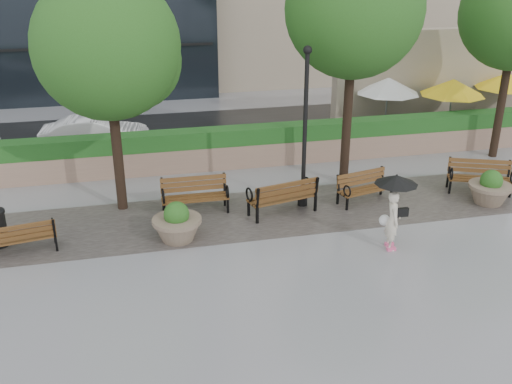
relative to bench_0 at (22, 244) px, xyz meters
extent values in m
plane|color=gray|center=(6.38, -2.06, -0.26)|extent=(100.00, 100.00, 0.00)
cube|color=#383330|center=(6.38, 0.94, -0.25)|extent=(28.00, 3.20, 0.01)
cube|color=#997863|center=(6.38, 4.94, 0.14)|extent=(24.00, 0.80, 0.80)
cube|color=#21511B|center=(6.38, 4.94, 0.82)|extent=(24.00, 0.75, 0.55)
cube|color=tan|center=(15.88, 7.94, 1.74)|extent=(10.00, 0.60, 4.00)
cube|color=#21511B|center=(15.38, 5.74, 0.19)|extent=(8.00, 0.50, 0.90)
cube|color=black|center=(6.38, 8.94, -0.25)|extent=(40.00, 7.00, 0.00)
cube|color=brown|center=(-0.01, 0.03, 0.14)|extent=(1.68, 0.76, 0.04)
cube|color=brown|center=(0.04, -0.21, 0.42)|extent=(1.61, 0.39, 0.38)
cube|color=black|center=(0.00, 0.01, -0.05)|extent=(1.69, 0.85, 0.41)
torus|color=black|center=(0.72, 0.32, 0.30)|extent=(0.10, 0.34, 0.33)
cube|color=brown|center=(4.41, 1.39, 0.20)|extent=(1.87, 0.57, 0.05)
cube|color=brown|center=(4.41, 1.68, 0.52)|extent=(1.87, 0.14, 0.44)
cube|color=black|center=(4.41, 1.42, -0.02)|extent=(1.87, 0.68, 0.48)
torus|color=black|center=(3.53, 1.21, 0.39)|extent=(0.05, 0.38, 0.38)
torus|color=black|center=(5.29, 1.20, 0.39)|extent=(0.05, 0.38, 0.38)
cube|color=brown|center=(6.77, 0.82, 0.22)|extent=(2.02, 1.01, 0.05)
cube|color=brown|center=(6.84, 0.53, 0.55)|extent=(1.92, 0.57, 0.46)
cube|color=black|center=(6.78, 0.79, -0.01)|extent=(2.05, 1.11, 0.50)
torus|color=black|center=(7.62, 1.22, 0.41)|extent=(0.14, 0.40, 0.40)
torus|color=black|center=(5.83, 0.80, 0.41)|extent=(0.14, 0.40, 0.40)
cube|color=brown|center=(9.35, 0.98, 0.15)|extent=(1.75, 0.89, 0.05)
cube|color=brown|center=(9.29, 1.23, 0.44)|extent=(1.66, 0.52, 0.39)
cube|color=black|center=(9.34, 1.00, -0.04)|extent=(1.77, 0.98, 0.43)
torus|color=black|center=(8.62, 0.62, 0.32)|extent=(0.13, 0.35, 0.35)
torus|color=black|center=(10.16, 1.00, 0.32)|extent=(0.13, 0.35, 0.35)
cube|color=brown|center=(13.01, 0.89, 0.19)|extent=(1.92, 1.22, 0.05)
cube|color=brown|center=(13.12, 1.15, 0.51)|extent=(1.75, 0.83, 0.43)
cube|color=black|center=(13.02, 0.92, -0.02)|extent=(1.96, 1.32, 0.47)
torus|color=black|center=(12.13, 1.05, 0.38)|extent=(0.19, 0.37, 0.38)
torus|color=black|center=(13.74, 0.38, 0.38)|extent=(0.19, 0.37, 0.38)
cylinder|color=#7F6B56|center=(3.75, -0.15, 0.30)|extent=(1.25, 1.25, 0.10)
sphere|color=#244C15|center=(3.75, -0.15, 0.47)|extent=(0.65, 0.65, 0.65)
cylinder|color=#7F6B56|center=(12.84, 0.11, 0.29)|extent=(1.23, 1.23, 0.10)
sphere|color=#244C15|center=(12.84, 0.11, 0.45)|extent=(0.63, 0.63, 0.63)
cylinder|color=black|center=(7.50, 1.21, 1.94)|extent=(0.12, 0.12, 4.39)
cylinder|color=black|center=(7.50, 1.21, -0.11)|extent=(0.28, 0.28, 0.30)
sphere|color=black|center=(7.50, 1.21, 4.18)|extent=(0.24, 0.24, 0.24)
cylinder|color=black|center=(2.41, 2.18, 1.87)|extent=(0.28, 0.28, 4.25)
sphere|color=#244C15|center=(2.41, 2.18, 4.30)|extent=(3.81, 3.81, 3.81)
sphere|color=#244C15|center=(3.01, 2.48, 3.87)|extent=(2.67, 2.67, 2.67)
cylinder|color=black|center=(9.32, 2.64, 2.22)|extent=(0.28, 0.28, 4.96)
sphere|color=#244C15|center=(9.32, 2.64, 5.05)|extent=(3.97, 3.97, 3.97)
sphere|color=#244C15|center=(9.92, 2.94, 4.56)|extent=(2.78, 2.78, 2.78)
cylinder|color=black|center=(15.50, 3.82, 2.04)|extent=(0.28, 0.28, 4.60)
cylinder|color=black|center=(12.77, 7.08, -0.21)|extent=(0.40, 0.40, 0.10)
cylinder|color=#99999E|center=(12.77, 7.08, 0.84)|extent=(0.06, 0.06, 2.20)
cone|color=white|center=(12.77, 7.08, 1.74)|extent=(2.50, 2.50, 0.60)
cylinder|color=black|center=(15.08, 6.26, -0.21)|extent=(0.40, 0.40, 0.10)
cylinder|color=#99999E|center=(15.08, 6.26, 0.84)|extent=(0.06, 0.06, 2.20)
cone|color=yellow|center=(15.08, 6.26, 1.74)|extent=(2.50, 2.50, 0.60)
cylinder|color=black|center=(17.86, 6.89, -0.21)|extent=(0.40, 0.40, 0.10)
cylinder|color=#99999E|center=(17.86, 6.89, 0.84)|extent=(0.06, 0.06, 2.20)
cone|color=yellow|center=(17.86, 6.89, 1.74)|extent=(2.50, 2.50, 0.60)
imported|color=white|center=(1.58, 7.68, 0.39)|extent=(3.98, 1.62, 1.28)
imported|color=#F2E4CB|center=(8.86, -1.77, 0.54)|extent=(0.53, 0.66, 1.60)
cube|color=#F2598C|center=(8.89, -1.65, -0.22)|extent=(0.15, 0.24, 0.08)
cube|color=#F2598C|center=(8.82, -1.90, -0.22)|extent=(0.15, 0.24, 0.08)
cube|color=black|center=(9.08, -1.77, 0.69)|extent=(0.17, 0.32, 0.22)
sphere|color=white|center=(8.77, -1.52, 0.39)|extent=(0.28, 0.28, 0.28)
cylinder|color=black|center=(8.87, -1.72, 1.15)|extent=(0.02, 0.02, 0.85)
cone|color=black|center=(8.87, -1.72, 1.55)|extent=(1.04, 1.04, 0.22)
camera|label=1|loc=(2.77, -13.23, 6.53)|focal=40.00mm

